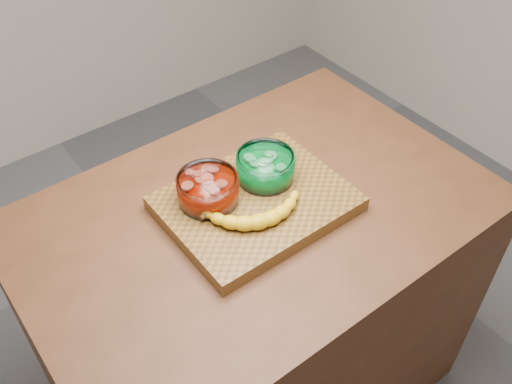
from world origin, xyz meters
TOP-DOWN VIEW (x-y plane):
  - ground at (0.00, 0.00)m, footprint 3.50×3.50m
  - counter at (0.00, 0.00)m, footprint 1.20×0.80m
  - cutting_board at (0.00, 0.00)m, footprint 0.45×0.35m
  - bowl_red at (-0.10, 0.07)m, footprint 0.15×0.15m
  - bowl_green at (0.07, 0.05)m, footprint 0.15×0.15m
  - banana at (-0.03, -0.04)m, footprint 0.27×0.17m

SIDE VIEW (x-z plane):
  - ground at x=0.00m, z-range 0.00..0.00m
  - counter at x=0.00m, z-range 0.00..0.90m
  - cutting_board at x=0.00m, z-range 0.90..0.94m
  - banana at x=-0.03m, z-range 0.94..0.98m
  - bowl_green at x=0.07m, z-range 0.94..1.01m
  - bowl_red at x=-0.10m, z-range 0.94..1.01m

